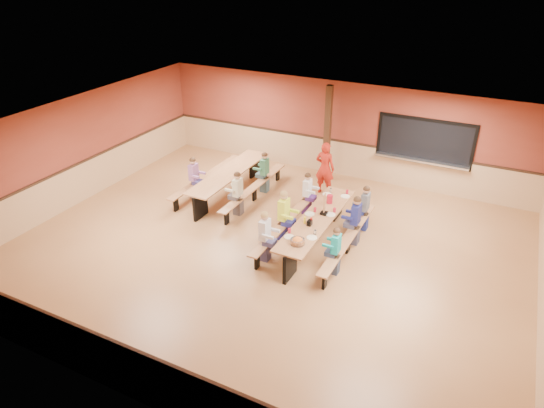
% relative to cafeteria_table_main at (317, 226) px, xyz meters
% --- Properties ---
extents(ground, '(12.00, 12.00, 0.00)m').
position_rel_cafeteria_table_main_xyz_m(ground, '(-0.98, -0.70, -0.53)').
color(ground, brown).
rests_on(ground, ground).
extents(room_envelope, '(12.04, 10.04, 3.02)m').
position_rel_cafeteria_table_main_xyz_m(room_envelope, '(-0.98, -0.70, 0.16)').
color(room_envelope, brown).
rests_on(room_envelope, ground).
extents(kitchen_pass_through, '(2.78, 0.28, 1.38)m').
position_rel_cafeteria_table_main_xyz_m(kitchen_pass_through, '(1.62, 4.26, 0.96)').
color(kitchen_pass_through, black).
rests_on(kitchen_pass_through, ground).
extents(structural_post, '(0.18, 0.18, 3.00)m').
position_rel_cafeteria_table_main_xyz_m(structural_post, '(-1.18, 3.70, 0.97)').
color(structural_post, '#311D10').
rests_on(structural_post, ground).
extents(cafeteria_table_main, '(1.91, 3.70, 0.74)m').
position_rel_cafeteria_table_main_xyz_m(cafeteria_table_main, '(0.00, 0.00, 0.00)').
color(cafeteria_table_main, '#98633C').
rests_on(cafeteria_table_main, ground).
extents(cafeteria_table_second, '(1.91, 3.70, 0.74)m').
position_rel_cafeteria_table_main_xyz_m(cafeteria_table_second, '(-3.32, 1.42, 0.00)').
color(cafeteria_table_second, '#98633C').
rests_on(cafeteria_table_second, ground).
extents(seated_child_white_left, '(0.39, 0.32, 1.26)m').
position_rel_cafeteria_table_main_xyz_m(seated_child_white_left, '(-0.83, -1.16, 0.10)').
color(seated_child_white_left, silver).
rests_on(seated_child_white_left, ground).
extents(seated_adult_yellow, '(0.42, 0.35, 1.32)m').
position_rel_cafeteria_table_main_xyz_m(seated_adult_yellow, '(-0.83, -0.14, 0.14)').
color(seated_adult_yellow, '#E1F936').
rests_on(seated_adult_yellow, ground).
extents(seated_child_grey_left, '(0.36, 0.30, 1.20)m').
position_rel_cafeteria_table_main_xyz_m(seated_child_grey_left, '(-0.83, 1.36, 0.07)').
color(seated_child_grey_left, white).
rests_on(seated_child_grey_left, ground).
extents(seated_child_teal_right, '(0.34, 0.28, 1.16)m').
position_rel_cafeteria_table_main_xyz_m(seated_child_teal_right, '(0.82, -0.94, 0.05)').
color(seated_child_teal_right, teal).
rests_on(seated_child_teal_right, ground).
extents(seated_child_navy_right, '(0.40, 0.33, 1.27)m').
position_rel_cafeteria_table_main_xyz_m(seated_child_navy_right, '(0.82, 0.47, 0.11)').
color(seated_child_navy_right, navy).
rests_on(seated_child_navy_right, ground).
extents(seated_child_char_right, '(0.37, 0.31, 1.22)m').
position_rel_cafeteria_table_main_xyz_m(seated_child_char_right, '(0.82, 1.24, 0.08)').
color(seated_child_char_right, '#50545C').
rests_on(seated_child_char_right, ground).
extents(seated_child_purple_sec, '(0.38, 0.31, 1.24)m').
position_rel_cafeteria_table_main_xyz_m(seated_child_purple_sec, '(-4.15, 0.80, 0.09)').
color(seated_child_purple_sec, '#8E5A8F').
rests_on(seated_child_purple_sec, ground).
extents(seated_child_green_sec, '(0.38, 0.31, 1.24)m').
position_rel_cafeteria_table_main_xyz_m(seated_child_green_sec, '(-2.50, 2.07, 0.09)').
color(seated_child_green_sec, '#336E4D').
rests_on(seated_child_green_sec, ground).
extents(seated_child_tan_sec, '(0.39, 0.32, 1.25)m').
position_rel_cafeteria_table_main_xyz_m(seated_child_tan_sec, '(-2.50, 0.49, 0.10)').
color(seated_child_tan_sec, beige).
rests_on(seated_child_tan_sec, ground).
extents(standing_woman, '(0.60, 0.40, 1.61)m').
position_rel_cafeteria_table_main_xyz_m(standing_woman, '(-0.86, 2.76, 0.28)').
color(standing_woman, '#B42114').
rests_on(standing_woman, ground).
extents(punch_pitcher, '(0.16, 0.16, 0.22)m').
position_rel_cafeteria_table_main_xyz_m(punch_pitcher, '(-0.01, 0.88, 0.32)').
color(punch_pitcher, '#AF1729').
rests_on(punch_pitcher, cafeteria_table_main).
extents(chip_bowl, '(0.32, 0.32, 0.15)m').
position_rel_cafeteria_table_main_xyz_m(chip_bowl, '(0.05, -1.27, 0.29)').
color(chip_bowl, orange).
rests_on(chip_bowl, cafeteria_table_main).
extents(napkin_dispenser, '(0.10, 0.14, 0.13)m').
position_rel_cafeteria_table_main_xyz_m(napkin_dispenser, '(-0.03, -0.40, 0.28)').
color(napkin_dispenser, black).
rests_on(napkin_dispenser, cafeteria_table_main).
extents(condiment_mustard, '(0.06, 0.06, 0.17)m').
position_rel_cafeteria_table_main_xyz_m(condiment_mustard, '(-0.17, -0.36, 0.30)').
color(condiment_mustard, yellow).
rests_on(condiment_mustard, cafeteria_table_main).
extents(condiment_ketchup, '(0.06, 0.06, 0.17)m').
position_rel_cafeteria_table_main_xyz_m(condiment_ketchup, '(-0.02, -0.33, 0.30)').
color(condiment_ketchup, '#B2140F').
rests_on(condiment_ketchup, cafeteria_table_main).
extents(table_paddle, '(0.16, 0.16, 0.56)m').
position_rel_cafeteria_table_main_xyz_m(table_paddle, '(0.08, 0.26, 0.35)').
color(table_paddle, black).
rests_on(table_paddle, cafeteria_table_main).
extents(place_settings, '(0.65, 3.30, 0.11)m').
position_rel_cafeteria_table_main_xyz_m(place_settings, '(-0.00, 0.00, 0.27)').
color(place_settings, beige).
rests_on(place_settings, cafeteria_table_main).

